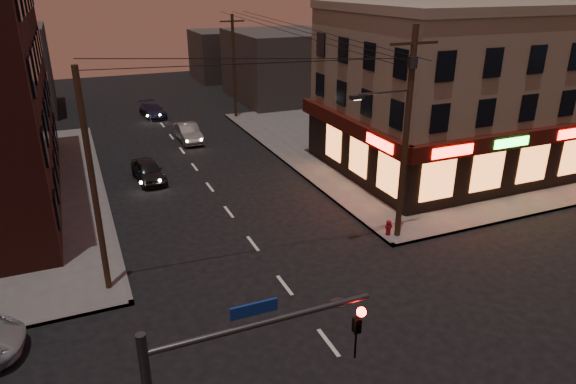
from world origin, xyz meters
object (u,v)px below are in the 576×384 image
sedan_mid (188,133)px  fire_hydrant (389,227)px  sedan_far (153,110)px  sedan_near (148,171)px

sedan_mid → fire_hydrant: sedan_mid is taller
sedan_far → fire_hydrant: sedan_far is taller
sedan_mid → sedan_far: 9.19m
sedan_far → fire_hydrant: 30.02m
sedan_near → sedan_mid: 8.70m
fire_hydrant → sedan_mid: bearing=104.9°
sedan_near → sedan_mid: bearing=54.9°
fire_hydrant → sedan_near: bearing=127.5°
sedan_mid → fire_hydrant: bearing=-75.8°
sedan_mid → sedan_near: bearing=-120.2°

